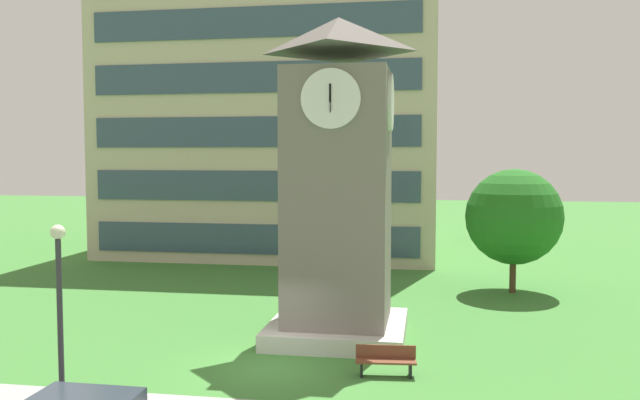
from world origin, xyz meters
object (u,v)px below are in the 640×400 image
at_px(clock_tower, 338,196).
at_px(tree_near_tower, 514,217).
at_px(park_bench, 386,360).
at_px(street_lamp, 59,296).

distance_m(clock_tower, tree_near_tower, 11.67).
bearing_deg(clock_tower, tree_near_tower, 51.42).
distance_m(park_bench, tree_near_tower, 14.29).
bearing_deg(tree_near_tower, clock_tower, -128.58).
xyz_separation_m(clock_tower, street_lamp, (-5.76, -8.41, -2.04)).
relative_size(park_bench, tree_near_tower, 0.31).
bearing_deg(park_bench, clock_tower, 117.14).
bearing_deg(street_lamp, tree_near_tower, 53.37).
height_order(clock_tower, street_lamp, clock_tower).
bearing_deg(park_bench, tree_near_tower, 67.85).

